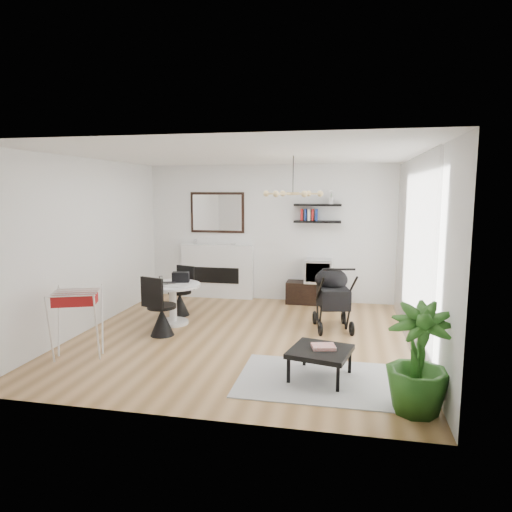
% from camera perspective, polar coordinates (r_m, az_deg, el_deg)
% --- Properties ---
extents(floor, '(5.00, 5.00, 0.00)m').
position_cam_1_polar(floor, '(6.99, -1.67, -10.14)').
color(floor, olive).
rests_on(floor, ground).
extents(ceiling, '(5.00, 5.00, 0.00)m').
position_cam_1_polar(ceiling, '(6.65, -1.77, 12.52)').
color(ceiling, white).
rests_on(ceiling, wall_back).
extents(wall_back, '(5.00, 0.00, 5.00)m').
position_cam_1_polar(wall_back, '(9.12, 1.86, 2.88)').
color(wall_back, white).
rests_on(wall_back, floor).
extents(wall_left, '(0.00, 5.00, 5.00)m').
position_cam_1_polar(wall_left, '(7.65, -20.28, 1.33)').
color(wall_left, white).
rests_on(wall_left, floor).
extents(wall_right, '(0.00, 5.00, 5.00)m').
position_cam_1_polar(wall_right, '(6.59, 19.97, 0.30)').
color(wall_right, white).
rests_on(wall_right, floor).
extents(sheer_curtain, '(0.04, 3.60, 2.60)m').
position_cam_1_polar(sheer_curtain, '(6.77, 18.89, 0.56)').
color(sheer_curtain, white).
rests_on(sheer_curtain, wall_right).
extents(fireplace, '(1.50, 0.17, 2.16)m').
position_cam_1_polar(fireplace, '(9.38, -4.88, -1.09)').
color(fireplace, white).
rests_on(fireplace, floor).
extents(shelf_lower, '(0.90, 0.25, 0.04)m').
position_cam_1_polar(shelf_lower, '(8.87, 7.69, 4.27)').
color(shelf_lower, black).
rests_on(shelf_lower, wall_back).
extents(shelf_upper, '(0.90, 0.25, 0.04)m').
position_cam_1_polar(shelf_upper, '(8.85, 7.73, 6.34)').
color(shelf_upper, black).
rests_on(shelf_upper, wall_back).
extents(pendant_lamp, '(0.90, 0.90, 0.10)m').
position_cam_1_polar(pendant_lamp, '(6.81, 4.64, 7.77)').
color(pendant_lamp, tan).
rests_on(pendant_lamp, ceiling).
extents(tv_console, '(1.14, 0.40, 0.43)m').
position_cam_1_polar(tv_console, '(8.99, 7.48, -4.61)').
color(tv_console, black).
rests_on(tv_console, floor).
extents(crt_tv, '(0.52, 0.45, 0.45)m').
position_cam_1_polar(crt_tv, '(8.90, 7.80, -1.85)').
color(crt_tv, silver).
rests_on(crt_tv, tv_console).
extents(dining_table, '(0.92, 0.92, 0.67)m').
position_cam_1_polar(dining_table, '(7.67, -10.36, -5.15)').
color(dining_table, white).
rests_on(dining_table, floor).
extents(laptop, '(0.40, 0.32, 0.03)m').
position_cam_1_polar(laptop, '(7.61, -11.32, -3.41)').
color(laptop, black).
rests_on(laptop, dining_table).
extents(black_bag, '(0.31, 0.23, 0.17)m').
position_cam_1_polar(black_bag, '(7.76, -9.38, -2.61)').
color(black_bag, black).
rests_on(black_bag, dining_table).
extents(newspaper, '(0.38, 0.32, 0.01)m').
position_cam_1_polar(newspaper, '(7.48, -9.81, -3.64)').
color(newspaper, beige).
rests_on(newspaper, dining_table).
extents(drinking_glass, '(0.06, 0.06, 0.10)m').
position_cam_1_polar(drinking_glass, '(7.84, -11.83, -2.82)').
color(drinking_glass, white).
rests_on(drinking_glass, dining_table).
extents(chair_far, '(0.44, 0.46, 0.86)m').
position_cam_1_polar(chair_far, '(8.23, -9.43, -5.43)').
color(chair_far, black).
rests_on(chair_far, floor).
extents(chair_near, '(0.48, 0.49, 0.93)m').
position_cam_1_polar(chair_near, '(7.14, -11.79, -7.45)').
color(chair_near, black).
rests_on(chair_near, floor).
extents(drying_rack, '(0.77, 0.75, 0.91)m').
position_cam_1_polar(drying_rack, '(6.48, -21.45, -7.77)').
color(drying_rack, white).
rests_on(drying_rack, floor).
extents(stroller, '(0.70, 0.94, 1.07)m').
position_cam_1_polar(stroller, '(7.42, 9.52, -5.46)').
color(stroller, black).
rests_on(stroller, floor).
extents(rug, '(1.81, 1.31, 0.01)m').
position_cam_1_polar(rug, '(5.57, 7.49, -15.09)').
color(rug, '#A0A0A0').
rests_on(rug, floor).
extents(coffee_table, '(0.80, 0.80, 0.35)m').
position_cam_1_polar(coffee_table, '(5.51, 8.03, -11.84)').
color(coffee_table, black).
rests_on(coffee_table, rug).
extents(magazines, '(0.31, 0.27, 0.04)m').
position_cam_1_polar(magazines, '(5.53, 8.43, -11.15)').
color(magazines, '#C43631').
rests_on(magazines, coffee_table).
extents(potted_plant, '(0.72, 0.72, 1.11)m').
position_cam_1_polar(potted_plant, '(4.88, 19.58, -12.05)').
color(potted_plant, '#245819').
rests_on(potted_plant, floor).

